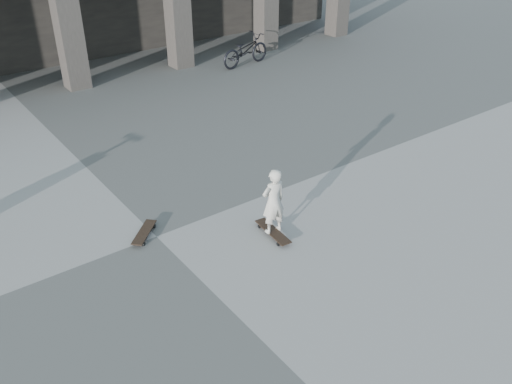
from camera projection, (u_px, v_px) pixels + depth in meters
ground at (156, 237)px, 9.54m from camera, size 90.00×90.00×0.00m
longboard at (273, 232)px, 9.54m from camera, size 0.30×0.92×0.09m
skateboard_spare at (144, 233)px, 9.52m from camera, size 0.70×0.69×0.09m
child at (273, 201)px, 9.23m from camera, size 0.46×0.31×1.22m
bicycle at (245, 50)px, 18.04m from camera, size 2.02×0.95×1.02m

